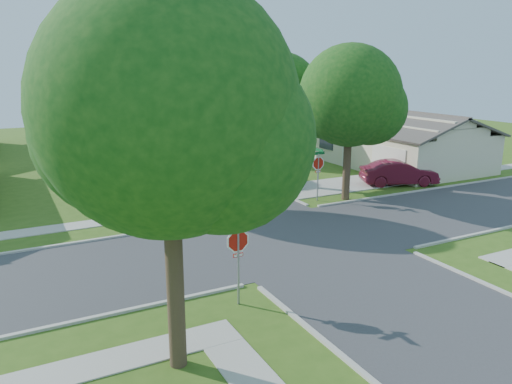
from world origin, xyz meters
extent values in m
plane|color=#365617|center=(0.00, 0.00, 0.00)|extent=(100.00, 100.00, 0.00)
cube|color=#333335|center=(0.00, 0.00, 0.00)|extent=(7.00, 100.00, 0.02)
cube|color=#9E9B91|center=(6.10, 26.00, 0.02)|extent=(1.20, 40.00, 0.04)
cube|color=#9E9B91|center=(-6.10, 26.00, 0.02)|extent=(1.20, 40.00, 0.04)
cube|color=#9E9B91|center=(7.90, 7.10, 0.03)|extent=(8.80, 3.60, 0.05)
cube|color=gray|center=(-4.70, -4.70, 1.35)|extent=(0.06, 0.06, 2.70)
cylinder|color=white|center=(-4.70, -4.70, 2.15)|extent=(1.05, 0.02, 1.05)
cylinder|color=#B0170C|center=(-4.70, -4.70, 2.15)|extent=(0.90, 0.03, 0.90)
cube|color=#B0170C|center=(-4.70, -4.70, 1.68)|extent=(0.34, 0.03, 0.12)
cube|color=white|center=(-4.70, -4.70, 1.68)|extent=(0.30, 0.03, 0.08)
cube|color=#0C5426|center=(-4.70, -4.70, 2.72)|extent=(0.80, 0.02, 0.16)
cube|color=#0C5426|center=(-4.70, -4.70, 2.90)|extent=(0.02, 0.80, 0.16)
cube|color=gray|center=(4.70, 4.70, 1.35)|extent=(0.06, 0.06, 2.70)
cylinder|color=white|center=(4.70, 4.70, 2.15)|extent=(1.05, 0.02, 1.05)
cylinder|color=#B0170C|center=(4.70, 4.70, 2.15)|extent=(0.90, 0.03, 0.90)
cube|color=#B0170C|center=(4.70, 4.70, 1.68)|extent=(0.34, 0.03, 0.12)
cube|color=white|center=(4.70, 4.70, 1.68)|extent=(0.30, 0.03, 0.08)
cube|color=#0C5426|center=(4.70, 4.70, 2.72)|extent=(0.80, 0.02, 0.16)
cube|color=#0C5426|center=(4.70, 4.70, 2.90)|extent=(0.02, 0.80, 0.16)
cylinder|color=#38281C|center=(4.70, 9.00, 1.98)|extent=(0.44, 0.44, 3.95)
sphere|color=#114310|center=(4.70, 9.00, 5.88)|extent=(4.80, 4.80, 4.80)
sphere|color=#114310|center=(5.54, 8.52, 5.28)|extent=(3.46, 3.46, 3.46)
sphere|color=#114310|center=(3.98, 9.60, 5.40)|extent=(3.26, 3.26, 3.26)
cylinder|color=#38281C|center=(4.70, 21.00, 2.15)|extent=(0.44, 0.44, 4.30)
sphere|color=#114310|center=(4.70, 21.00, 6.51)|extent=(5.40, 5.40, 5.40)
sphere|color=#114310|center=(5.65, 20.46, 5.84)|extent=(3.89, 3.89, 3.89)
sphere|color=#114310|center=(3.89, 21.68, 5.97)|extent=(3.67, 3.67, 3.67)
cylinder|color=#38281C|center=(4.70, 34.00, 2.10)|extent=(0.44, 0.44, 4.20)
sphere|color=#114310|center=(4.70, 34.00, 6.22)|extent=(5.00, 5.00, 5.00)
sphere|color=#114310|center=(5.58, 33.50, 5.60)|extent=(3.60, 3.60, 3.60)
sphere|color=#114310|center=(3.95, 34.62, 5.72)|extent=(3.40, 3.40, 3.40)
cylinder|color=#38281C|center=(-4.70, 9.00, 2.12)|extent=(0.44, 0.44, 4.25)
sphere|color=#114310|center=(-4.70, 9.00, 6.37)|extent=(5.20, 5.20, 5.20)
sphere|color=#114310|center=(-3.79, 8.48, 5.72)|extent=(3.74, 3.74, 3.74)
sphere|color=#114310|center=(-5.48, 9.65, 5.85)|extent=(3.54, 3.54, 3.54)
cylinder|color=#38281C|center=(-4.70, 21.00, 2.22)|extent=(0.44, 0.44, 4.44)
sphere|color=#114310|center=(-4.70, 21.00, 6.76)|extent=(5.60, 5.60, 5.60)
sphere|color=#114310|center=(-3.72, 20.44, 6.06)|extent=(4.03, 4.03, 4.03)
sphere|color=#114310|center=(-5.54, 21.70, 6.20)|extent=(3.81, 3.81, 3.81)
cylinder|color=#38281C|center=(-4.70, 34.00, 1.95)|extent=(0.44, 0.44, 3.90)
sphere|color=#114310|center=(-4.70, 34.00, 5.74)|extent=(4.60, 4.60, 4.60)
sphere|color=#114310|center=(-3.90, 33.54, 5.16)|extent=(3.31, 3.31, 3.31)
sphere|color=#114310|center=(-5.39, 34.58, 5.28)|extent=(3.13, 3.13, 3.13)
cylinder|color=#38281C|center=(-7.50, -7.00, 2.02)|extent=(0.44, 0.44, 4.04)
sphere|color=#114310|center=(-7.50, -7.00, 6.55)|extent=(6.00, 6.00, 6.00)
sphere|color=#114310|center=(-6.45, -7.60, 5.80)|extent=(4.32, 4.32, 4.32)
sphere|color=#114310|center=(-8.40, -6.25, 5.95)|extent=(4.08, 4.08, 4.08)
cylinder|color=#38281C|center=(6.30, 4.20, 1.77)|extent=(0.44, 0.44, 3.54)
sphere|color=#114310|center=(6.30, 4.20, 5.86)|extent=(5.60, 5.60, 5.60)
sphere|color=#114310|center=(7.28, 3.64, 5.16)|extent=(4.03, 4.03, 4.03)
sphere|color=#114310|center=(5.46, 4.90, 5.30)|extent=(3.81, 3.81, 3.81)
cube|color=beige|center=(16.00, 11.00, 1.40)|extent=(8.00, 13.00, 2.80)
cube|color=#413C38|center=(18.00, 11.00, 3.45)|extent=(4.42, 13.60, 1.56)
cube|color=#413C38|center=(14.00, 11.00, 3.45)|extent=(4.42, 13.60, 1.56)
cube|color=silver|center=(11.97, 7.10, 1.10)|extent=(0.06, 3.20, 2.20)
cube|color=silver|center=(11.97, 11.65, 1.00)|extent=(0.06, 0.90, 2.00)
cube|color=#1E2633|center=(11.97, 14.25, 1.55)|extent=(0.06, 1.80, 1.10)
cube|color=beige|center=(16.00, 29.00, 1.40)|extent=(8.00, 13.00, 2.80)
cube|color=#413C38|center=(18.00, 29.00, 3.45)|extent=(4.42, 13.60, 1.56)
cube|color=#413C38|center=(14.00, 29.00, 3.45)|extent=(4.42, 13.60, 1.56)
cube|color=silver|center=(11.97, 25.10, 1.10)|extent=(0.06, 3.20, 2.20)
cube|color=silver|center=(11.97, 29.65, 1.00)|extent=(0.06, 0.90, 2.00)
cube|color=#1E2633|center=(11.97, 32.25, 1.55)|extent=(0.06, 1.80, 1.10)
imported|color=maroon|center=(11.50, 5.50, 0.79)|extent=(5.06, 3.37, 1.58)
imported|color=black|center=(1.20, 30.11, 0.66)|extent=(2.03, 4.06, 1.33)
imported|color=black|center=(-1.20, 36.11, 0.73)|extent=(2.07, 5.05, 1.46)
camera|label=1|loc=(-10.93, -17.98, 7.45)|focal=35.00mm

